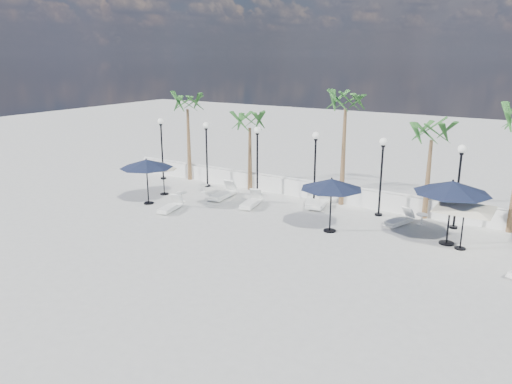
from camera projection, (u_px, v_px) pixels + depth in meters
The scene contains 26 objects.
ground at pixel (247, 243), 20.92m from camera, with size 100.00×100.00×0.00m, color #ABABA5.
balustrade at pixel (322, 192), 26.93m from camera, with size 26.00×0.30×1.01m.
lamppost_0 at pixel (162, 140), 30.92m from camera, with size 0.36×0.36×3.84m.
lamppost_1 at pixel (206, 145), 29.14m from camera, with size 0.36×0.36×3.84m.
lamppost_2 at pixel (257, 151), 27.35m from camera, with size 0.36×0.36×3.84m.
lamppost_3 at pixel (315, 158), 25.57m from camera, with size 0.36×0.36×3.84m.
lamppost_4 at pixel (382, 166), 23.78m from camera, with size 0.36×0.36×3.84m.
lamppost_5 at pixel (459, 175), 22.00m from camera, with size 0.36×0.36×3.84m.
palm_0 at pixel (187, 107), 30.27m from camera, with size 2.60×2.60×5.50m.
palm_1 at pixel (250, 125), 28.18m from camera, with size 2.60×2.60×4.70m.
palm_2 at pixel (346, 106), 24.91m from camera, with size 2.60×2.60×6.10m.
palm_3 at pixel (432, 137), 23.03m from camera, with size 2.60×2.60×4.90m.
lounger_0 at pixel (223, 194), 27.30m from camera, with size 0.88×2.15×0.79m.
lounger_1 at pixel (251, 202), 25.80m from camera, with size 0.99×2.00×0.72m.
lounger_2 at pixel (170, 207), 25.09m from camera, with size 0.92×1.84×0.66m.
lounger_3 at pixel (320, 203), 25.71m from camera, with size 0.88×1.87×0.67m.
lounger_4 at pixel (399, 220), 23.06m from camera, with size 1.10×1.82×0.65m.
lounger_5 at pixel (312, 201), 25.92m from camera, with size 1.39×2.13×0.77m.
side_table_0 at pixel (182, 196), 26.60m from camera, with size 0.55×0.55×0.54m.
side_table_1 at pixel (204, 188), 28.53m from camera, with size 0.45×0.45×0.44m.
side_table_2 at pixel (422, 218), 23.03m from camera, with size 0.53×0.53×0.52m.
parasol_navy_left at pixel (146, 164), 25.82m from camera, with size 2.76×2.76×2.44m.
parasol_navy_mid at pixel (332, 184), 21.69m from camera, with size 2.77×2.77×2.48m.
parasol_navy_right at pixel (452, 187), 20.15m from camera, with size 3.09×3.09×2.77m.
parasol_cream_sq_a at pixel (465, 202), 19.73m from camera, with size 4.37×4.37×2.15m.
parasol_cream_small at pixel (163, 166), 27.69m from camera, with size 1.55×1.55×1.90m.
Camera 1 is at (10.71, -16.41, 7.65)m, focal length 35.00 mm.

